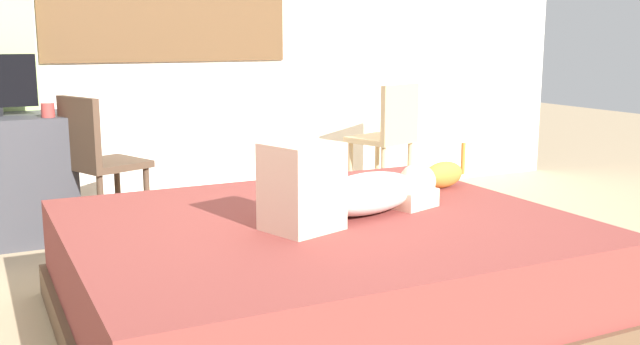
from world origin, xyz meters
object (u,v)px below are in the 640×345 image
cup (48,110)px  chair_by_desk (97,158)px  cat (441,175)px  bed (320,271)px  person_lying (352,190)px  chair_spare (388,134)px

cup → chair_by_desk: (0.23, -0.11, -0.27)m
cat → bed: bearing=-161.3°
person_lying → cat: size_ratio=2.65×
bed → chair_spare: chair_spare is taller
bed → person_lying: (0.13, -0.04, 0.34)m
person_lying → cat: (0.67, 0.31, -0.05)m
chair_by_desk → chair_spare: size_ratio=1.00×
cat → person_lying: bearing=-155.4°
bed → cat: cat is taller
bed → cup: size_ratio=25.65×
person_lying → cat: bearing=24.6°
cat → cup: 2.22m
cup → chair_by_desk: 0.37m
bed → person_lying: bearing=-15.3°
cat → cup: cup is taller
bed → chair_spare: bearing=51.1°
cup → chair_spare: (2.26, 0.02, -0.27)m
bed → cat: (0.80, 0.27, 0.30)m
person_lying → chair_by_desk: (-0.76, 1.64, -0.06)m
cup → chair_by_desk: bearing=-25.8°
chair_by_desk → cat: bearing=-43.2°
cup → bed: bearing=-63.5°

